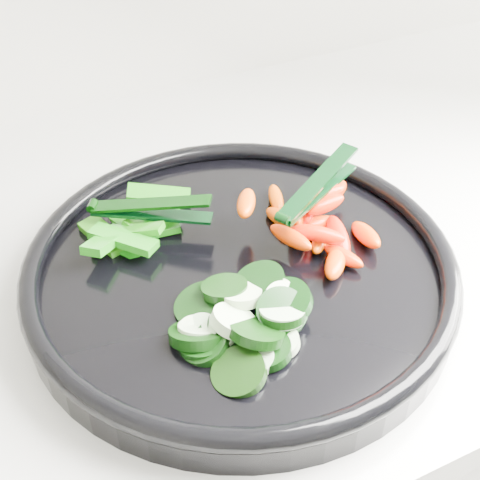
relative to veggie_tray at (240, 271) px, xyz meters
name	(u,v)px	position (x,y,z in m)	size (l,w,h in m)	color
counter	(363,418)	(0.26, 0.09, -0.48)	(2.02, 0.62, 0.93)	white
veggie_tray	(240,271)	(0.00, 0.00, 0.00)	(0.42, 0.42, 0.04)	black
cucumber_pile	(240,322)	(-0.03, -0.07, 0.01)	(0.13, 0.13, 0.04)	black
carrot_pile	(314,222)	(0.08, 0.01, 0.02)	(0.14, 0.15, 0.05)	red
pepper_pile	(136,226)	(-0.07, 0.08, 0.01)	(0.12, 0.10, 0.03)	#0D6709
tong_carrot	(316,189)	(0.08, 0.01, 0.05)	(0.11, 0.06, 0.02)	black
tong_pepper	(147,209)	(-0.05, 0.08, 0.03)	(0.10, 0.07, 0.02)	black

